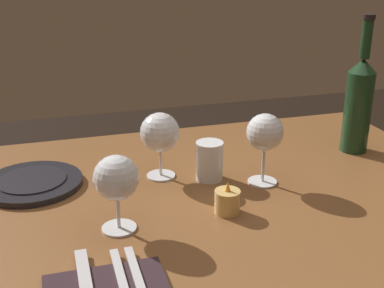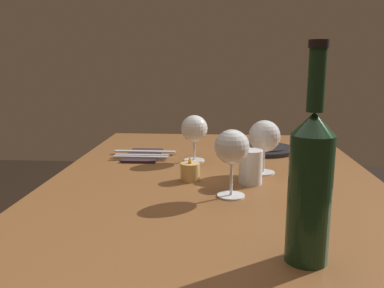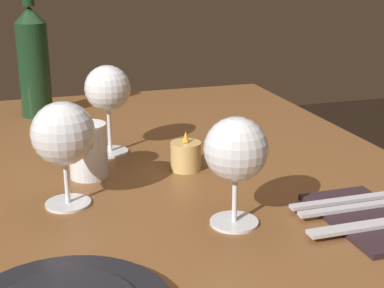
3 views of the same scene
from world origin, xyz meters
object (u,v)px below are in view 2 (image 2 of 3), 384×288
at_px(wine_glass_right, 264,137).
at_px(dinner_plate, 264,149).
at_px(folded_napkin, 143,155).
at_px(water_tumbler, 250,169).
at_px(fork_outer, 140,157).
at_px(table_knife, 145,151).
at_px(fork_inner, 142,155).
at_px(wine_glass_left, 232,149).
at_px(votive_candle, 190,172).
at_px(wine_bottle, 310,183).
at_px(wine_glass_centre, 194,130).

distance_m(wine_glass_right, dinner_plate, 0.30).
bearing_deg(dinner_plate, folded_napkin, 104.70).
relative_size(wine_glass_right, folded_napkin, 0.81).
bearing_deg(water_tumbler, wine_glass_right, -23.41).
relative_size(wine_glass_right, fork_outer, 0.85).
bearing_deg(table_knife, wine_glass_right, -118.42).
height_order(folded_napkin, fork_inner, fork_inner).
height_order(wine_glass_right, water_tumbler, wine_glass_right).
height_order(wine_glass_left, fork_inner, wine_glass_left).
distance_m(wine_glass_left, dinner_plate, 0.53).
distance_m(water_tumbler, fork_outer, 0.41).
bearing_deg(dinner_plate, fork_outer, 110.93).
xyz_separation_m(water_tumbler, votive_candle, (0.02, 0.16, -0.02)).
xyz_separation_m(wine_glass_left, wine_bottle, (-0.31, -0.11, 0.02)).
distance_m(fork_inner, fork_outer, 0.02).
bearing_deg(fork_inner, table_knife, 0.00).
height_order(wine_glass_centre, dinner_plate, wine_glass_centre).
bearing_deg(wine_glass_left, water_tumbler, -25.99).
bearing_deg(wine_glass_left, wine_glass_centre, 17.81).
bearing_deg(wine_glass_centre, table_knife, 66.14).
relative_size(folded_napkin, table_knife, 0.91).
height_order(votive_candle, fork_inner, votive_candle).
relative_size(water_tumbler, fork_outer, 0.50).
bearing_deg(wine_bottle, votive_candle, 27.02).
bearing_deg(fork_inner, wine_glass_right, -111.69).
xyz_separation_m(wine_glass_left, fork_outer, (0.34, 0.29, -0.11)).
bearing_deg(table_knife, wine_glass_centre, -113.86).
bearing_deg(wine_glass_centre, wine_bottle, -161.06).
bearing_deg(wine_bottle, table_knife, 28.72).
height_order(wine_bottle, fork_outer, wine_bottle).
relative_size(wine_glass_right, water_tumbler, 1.71).
xyz_separation_m(water_tumbler, fork_outer, (0.23, 0.34, -0.03)).
height_order(water_tumbler, fork_inner, water_tumbler).
xyz_separation_m(wine_glass_centre, wine_bottle, (-0.65, -0.22, 0.03)).
relative_size(fork_inner, fork_outer, 1.00).
relative_size(wine_glass_right, votive_candle, 2.29).
xyz_separation_m(wine_glass_right, table_knife, (0.21, 0.38, -0.10)).
height_order(wine_glass_right, folded_napkin, wine_glass_right).
bearing_deg(wine_glass_left, folded_napkin, 36.23).
height_order(wine_bottle, votive_candle, wine_bottle).
height_order(wine_glass_right, votive_candle, wine_glass_right).
bearing_deg(folded_napkin, wine_glass_right, -114.84).
xyz_separation_m(wine_glass_right, wine_bottle, (-0.52, -0.02, 0.03)).
bearing_deg(fork_inner, wine_glass_left, -141.94).
relative_size(wine_glass_right, fork_inner, 0.85).
distance_m(votive_candle, table_knife, 0.34).
bearing_deg(votive_candle, table_knife, 31.11).
height_order(dinner_plate, fork_outer, dinner_plate).
distance_m(water_tumbler, fork_inner, 0.43).
bearing_deg(votive_candle, fork_outer, 39.63).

